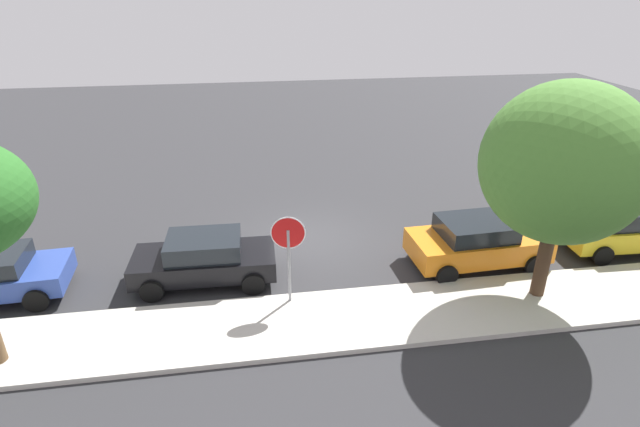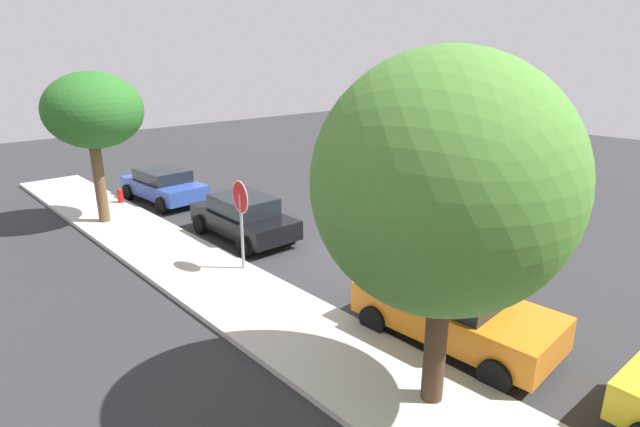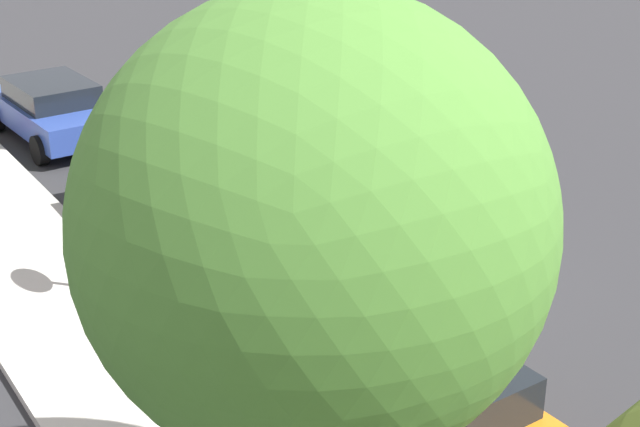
{
  "view_description": "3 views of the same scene",
  "coord_description": "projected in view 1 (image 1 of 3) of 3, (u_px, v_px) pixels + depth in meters",
  "views": [
    {
      "loc": [
        1.98,
        14.96,
        7.97
      ],
      "look_at": [
        -0.23,
        0.83,
        1.31
      ],
      "focal_mm": 28.0,
      "sensor_mm": 36.0,
      "label": 1
    },
    {
      "loc": [
        -9.8,
        10.76,
        5.8
      ],
      "look_at": [
        0.46,
        1.38,
        1.36
      ],
      "focal_mm": 28.0,
      "sensor_mm": 36.0,
      "label": 2
    },
    {
      "loc": [
        -11.94,
        8.39,
        7.25
      ],
      "look_at": [
        0.06,
        0.78,
        1.14
      ],
      "focal_mm": 55.0,
      "sensor_mm": 36.0,
      "label": 3
    }
  ],
  "objects": [
    {
      "name": "parked_car_black",
      "position": [
        205.0,
        258.0,
        14.35
      ],
      "size": [
        4.09,
        2.05,
        1.44
      ],
      "color": "black",
      "rests_on": "ground_plane"
    },
    {
      "name": "sidewalk_curb",
      "position": [
        334.0,
        320.0,
        12.82
      ],
      "size": [
        32.0,
        2.54,
        0.14
      ],
      "primitive_type": "cube",
      "color": "beige",
      "rests_on": "ground_plane"
    },
    {
      "name": "ground_plane",
      "position": [
        310.0,
        239.0,
        17.04
      ],
      "size": [
        60.0,
        60.0,
        0.0
      ],
      "primitive_type": "plane",
      "color": "#2D2D30"
    },
    {
      "name": "parked_car_yellow",
      "position": [
        630.0,
        226.0,
        16.16
      ],
      "size": [
        4.52,
        2.24,
        1.51
      ],
      "color": "yellow",
      "rests_on": "ground_plane"
    },
    {
      "name": "street_tree_mid_block",
      "position": [
        564.0,
        164.0,
        12.16
      ],
      "size": [
        4.03,
        4.03,
        5.96
      ],
      "color": "#422D1E",
      "rests_on": "ground_plane"
    },
    {
      "name": "stop_sign",
      "position": [
        288.0,
        245.0,
        12.78
      ],
      "size": [
        0.89,
        0.14,
        2.64
      ],
      "color": "gray",
      "rests_on": "ground_plane"
    },
    {
      "name": "parked_car_orange",
      "position": [
        477.0,
        242.0,
        15.21
      ],
      "size": [
        4.2,
        2.24,
        1.5
      ],
      "color": "orange",
      "rests_on": "ground_plane"
    }
  ]
}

